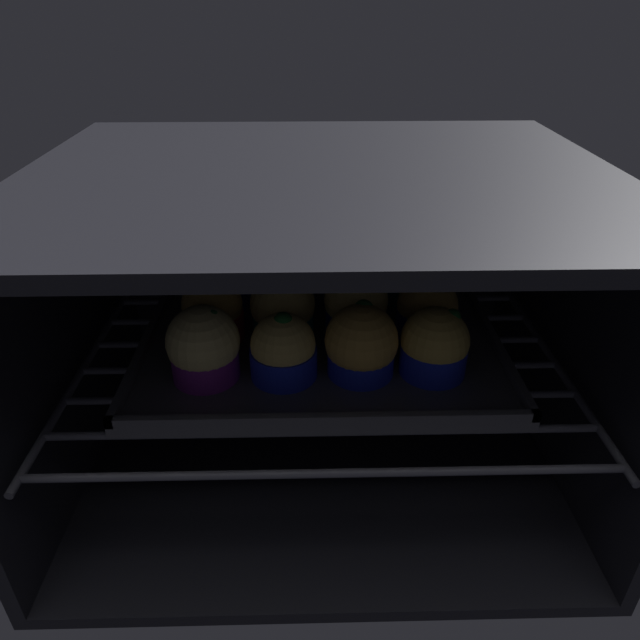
{
  "coord_description": "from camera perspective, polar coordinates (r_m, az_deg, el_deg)",
  "views": [
    {
      "loc": [
        -1.34,
        -33.48,
        50.71
      ],
      "look_at": [
        0.0,
        23.97,
        17.17
      ],
      "focal_mm": 31.76,
      "sensor_mm": 36.0,
      "label": 1
    }
  ],
  "objects": [
    {
      "name": "oven_cavity",
      "position": [
        0.69,
        -0.04,
        0.84
      ],
      "size": [
        59.0,
        47.0,
        37.0
      ],
      "color": "black",
      "rests_on": "ground"
    },
    {
      "name": "oven_rack",
      "position": [
        0.67,
        0.04,
        -3.5
      ],
      "size": [
        54.8,
        42.0,
        0.8
      ],
      "color": "#51515B",
      "rests_on": "oven_cavity"
    },
    {
      "name": "baking_tray",
      "position": [
        0.68,
        0.0,
        -1.82
      ],
      "size": [
        41.1,
        32.95,
        2.2
      ],
      "color": "#4C4C51",
      "rests_on": "oven_rack"
    },
    {
      "name": "muffin_row0_col0",
      "position": [
        0.6,
        -11.63,
        -2.69
      ],
      "size": [
        7.62,
        7.62,
        8.11
      ],
      "color": "#7A238C",
      "rests_on": "baking_tray"
    },
    {
      "name": "muffin_row0_col1",
      "position": [
        0.59,
        -3.72,
        -3.04
      ],
      "size": [
        7.08,
        7.08,
        7.65
      ],
      "color": "#1928B7",
      "rests_on": "baking_tray"
    },
    {
      "name": "muffin_row0_col2",
      "position": [
        0.59,
        4.17,
        -2.51
      ],
      "size": [
        7.74,
        7.74,
        7.97
      ],
      "color": "#1928B7",
      "rests_on": "baking_tray"
    },
    {
      "name": "muffin_row0_col3",
      "position": [
        0.61,
        11.45,
        -2.56
      ],
      "size": [
        7.21,
        7.21,
        7.51
      ],
      "color": "#1928B7",
      "rests_on": "baking_tray"
    },
    {
      "name": "muffin_row1_col0",
      "position": [
        0.67,
        -10.74,
        0.95
      ],
      "size": [
        7.08,
        7.08,
        7.84
      ],
      "color": "red",
      "rests_on": "baking_tray"
    },
    {
      "name": "muffin_row1_col1",
      "position": [
        0.66,
        -3.76,
        1.19
      ],
      "size": [
        7.58,
        7.58,
        8.06
      ],
      "color": "#0C8C84",
      "rests_on": "baking_tray"
    },
    {
      "name": "muffin_row1_col2",
      "position": [
        0.66,
        3.62,
        1.54
      ],
      "size": [
        7.49,
        7.49,
        8.26
      ],
      "color": "#1928B7",
      "rests_on": "baking_tray"
    },
    {
      "name": "muffin_row1_col3",
      "position": [
        0.67,
        10.73,
        1.03
      ],
      "size": [
        7.1,
        7.1,
        7.46
      ],
      "color": "#1928B7",
      "rests_on": "baking_tray"
    },
    {
      "name": "muffin_row2_col0",
      "position": [
        0.74,
        -9.67,
        4.06
      ],
      "size": [
        7.08,
        7.08,
        7.54
      ],
      "color": "#1928B7",
      "rests_on": "baking_tray"
    },
    {
      "name": "muffin_row2_col1",
      "position": [
        0.73,
        -3.55,
        4.14
      ],
      "size": [
        7.22,
        7.22,
        7.51
      ],
      "color": "#1928B7",
      "rests_on": "baking_tray"
    },
    {
      "name": "muffin_row2_col2",
      "position": [
        0.73,
        3.31,
        4.33
      ],
      "size": [
        7.44,
        7.44,
        8.17
      ],
      "color": "#7A238C",
      "rests_on": "baking_tray"
    },
    {
      "name": "muffin_row2_col3",
      "position": [
        0.74,
        9.34,
        4.61
      ],
      "size": [
        7.49,
        7.49,
        8.39
      ],
      "color": "#0C8C84",
      "rests_on": "baking_tray"
    }
  ]
}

